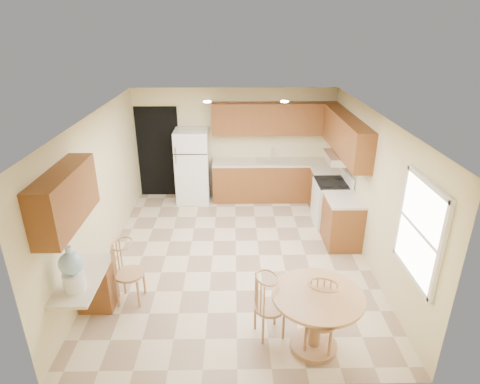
{
  "coord_description": "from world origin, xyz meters",
  "views": [
    {
      "loc": [
        -0.02,
        -6.08,
        3.85
      ],
      "look_at": [
        0.08,
        0.3,
        1.09
      ],
      "focal_mm": 30.0,
      "sensor_mm": 36.0,
      "label": 1
    }
  ],
  "objects_px": {
    "chair_table_b": "(322,317)",
    "water_crock": "(72,270)",
    "dining_table": "(316,313)",
    "chair_desk": "(127,270)",
    "chair_table_a": "(270,304)",
    "stove": "(331,203)",
    "refrigerator": "(193,166)"
  },
  "relations": [
    {
      "from": "chair_table_b",
      "to": "water_crock",
      "type": "height_order",
      "value": "water_crock"
    },
    {
      "from": "dining_table",
      "to": "chair_desk",
      "type": "height_order",
      "value": "chair_desk"
    },
    {
      "from": "water_crock",
      "to": "stove",
      "type": "bearing_deg",
      "value": 38.63
    },
    {
      "from": "stove",
      "to": "water_crock",
      "type": "height_order",
      "value": "water_crock"
    },
    {
      "from": "chair_table_b",
      "to": "chair_desk",
      "type": "relative_size",
      "value": 0.97
    },
    {
      "from": "stove",
      "to": "dining_table",
      "type": "relative_size",
      "value": 0.98
    },
    {
      "from": "refrigerator",
      "to": "dining_table",
      "type": "height_order",
      "value": "refrigerator"
    },
    {
      "from": "refrigerator",
      "to": "chair_table_a",
      "type": "height_order",
      "value": "refrigerator"
    },
    {
      "from": "stove",
      "to": "chair_desk",
      "type": "relative_size",
      "value": 1.13
    },
    {
      "from": "water_crock",
      "to": "chair_table_a",
      "type": "bearing_deg",
      "value": -1.45
    },
    {
      "from": "chair_table_a",
      "to": "stove",
      "type": "bearing_deg",
      "value": 137.27
    },
    {
      "from": "refrigerator",
      "to": "dining_table",
      "type": "xyz_separation_m",
      "value": [
        1.92,
        -4.58,
        -0.29
      ]
    },
    {
      "from": "chair_table_a",
      "to": "chair_desk",
      "type": "xyz_separation_m",
      "value": [
        -1.97,
        0.73,
        0.04
      ]
    },
    {
      "from": "dining_table",
      "to": "water_crock",
      "type": "xyz_separation_m",
      "value": [
        -2.97,
        0.23,
        0.5
      ]
    },
    {
      "from": "dining_table",
      "to": "chair_table_a",
      "type": "distance_m",
      "value": 0.57
    },
    {
      "from": "chair_desk",
      "to": "dining_table",
      "type": "bearing_deg",
      "value": 74.23
    },
    {
      "from": "refrigerator",
      "to": "stove",
      "type": "distance_m",
      "value": 3.14
    },
    {
      "from": "dining_table",
      "to": "chair_desk",
      "type": "relative_size",
      "value": 1.15
    },
    {
      "from": "dining_table",
      "to": "water_crock",
      "type": "relative_size",
      "value": 1.84
    },
    {
      "from": "chair_table_b",
      "to": "water_crock",
      "type": "distance_m",
      "value": 3.08
    },
    {
      "from": "stove",
      "to": "chair_table_b",
      "type": "distance_m",
      "value": 3.59
    },
    {
      "from": "chair_desk",
      "to": "water_crock",
      "type": "relative_size",
      "value": 1.6
    },
    {
      "from": "chair_table_a",
      "to": "water_crock",
      "type": "bearing_deg",
      "value": -109.05
    },
    {
      "from": "chair_desk",
      "to": "water_crock",
      "type": "height_order",
      "value": "water_crock"
    },
    {
      "from": "dining_table",
      "to": "water_crock",
      "type": "height_order",
      "value": "water_crock"
    },
    {
      "from": "refrigerator",
      "to": "chair_table_a",
      "type": "relative_size",
      "value": 1.83
    },
    {
      "from": "chair_table_a",
      "to": "water_crock",
      "type": "xyz_separation_m",
      "value": [
        -2.42,
        0.06,
        0.49
      ]
    },
    {
      "from": "chair_table_a",
      "to": "refrigerator",
      "type": "bearing_deg",
      "value": 179.69
    },
    {
      "from": "stove",
      "to": "chair_table_a",
      "type": "distance_m",
      "value": 3.53
    },
    {
      "from": "chair_table_b",
      "to": "water_crock",
      "type": "relative_size",
      "value": 1.55
    },
    {
      "from": "chair_table_a",
      "to": "chair_desk",
      "type": "bearing_deg",
      "value": -127.76
    },
    {
      "from": "stove",
      "to": "refrigerator",
      "type": "bearing_deg",
      "value": 157.01
    }
  ]
}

